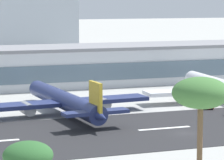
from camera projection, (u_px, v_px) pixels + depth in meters
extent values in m
plane|color=#A8A8A3|center=(184.00, 134.00, 126.42)|extent=(1400.00, 1400.00, 0.00)
cube|color=#262628|center=(172.00, 128.00, 131.82)|extent=(800.00, 36.17, 0.08)
cube|color=white|center=(164.00, 128.00, 131.19)|extent=(12.00, 1.20, 0.01)
cube|color=silver|center=(91.00, 66.00, 199.63)|extent=(167.21, 23.26, 11.65)
cube|color=slate|center=(103.00, 72.00, 188.70)|extent=(162.20, 0.30, 5.24)
cube|color=gray|center=(91.00, 47.00, 198.80)|extent=(168.88, 23.49, 1.00)
cylinder|color=navy|center=(64.00, 100.00, 147.58)|extent=(7.95, 43.77, 4.36)
sphere|color=navy|center=(37.00, 88.00, 167.28)|extent=(4.14, 4.14, 4.14)
cone|color=navy|center=(99.00, 116.00, 127.89)|extent=(4.56, 8.14, 3.92)
cube|color=navy|center=(65.00, 103.00, 146.85)|extent=(42.83, 10.03, 0.96)
cylinder|color=gray|center=(101.00, 103.00, 150.83)|extent=(3.33, 6.31, 2.83)
cylinder|color=gray|center=(27.00, 109.00, 143.08)|extent=(3.33, 6.31, 2.83)
cube|color=navy|center=(96.00, 112.00, 129.40)|extent=(14.68, 4.78, 0.77)
cube|color=gold|center=(96.00, 98.00, 129.00)|extent=(1.18, 5.92, 6.97)
cylinder|color=black|center=(67.00, 113.00, 145.98)|extent=(0.78, 0.78, 1.20)
sphere|color=white|center=(192.00, 78.00, 188.37)|extent=(4.27, 4.27, 4.27)
cylinder|color=gray|center=(191.00, 95.00, 163.41)|extent=(3.30, 6.47, 2.92)
cube|color=#B2231E|center=(207.00, 106.00, 153.69)|extent=(3.58, 2.81, 1.00)
cube|color=black|center=(207.00, 103.00, 153.57)|extent=(2.28, 1.97, 0.90)
cylinder|color=black|center=(203.00, 108.00, 154.66)|extent=(0.66, 0.51, 0.60)
cylinder|color=black|center=(203.00, 109.00, 153.08)|extent=(0.66, 0.51, 0.60)
cylinder|color=black|center=(212.00, 108.00, 154.44)|extent=(0.66, 0.51, 0.60)
cylinder|color=black|center=(212.00, 109.00, 152.86)|extent=(0.66, 0.51, 0.60)
cylinder|color=brown|center=(200.00, 149.00, 82.31)|extent=(0.76, 0.76, 15.28)
ellipsoid|color=#427538|center=(201.00, 93.00, 81.30)|extent=(7.76, 7.76, 4.27)
ellipsoid|color=#2D602D|center=(28.00, 155.00, 62.77)|extent=(5.23, 5.23, 2.88)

